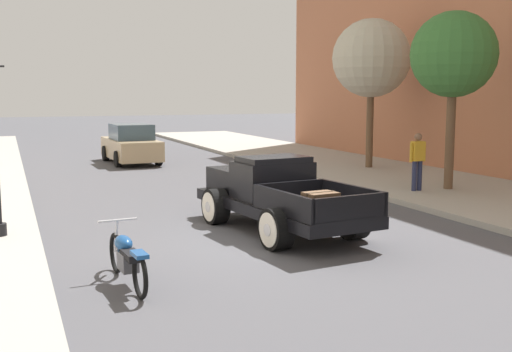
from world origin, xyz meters
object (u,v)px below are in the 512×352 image
object	(u,v)px
street_tree_nearest	(453,56)
street_tree_second	(371,59)
car_background_tan	(131,145)
motorcycle_parked	(127,257)
pedestrian_sidewalk_right	(417,158)
hotrod_truck_black	(275,195)

from	to	relation	value
street_tree_nearest	street_tree_second	size ratio (longest dim) A/B	0.93
car_background_tan	street_tree_nearest	xyz separation A→B (m)	(7.11, -11.50, 3.23)
motorcycle_parked	street_tree_second	xyz separation A→B (m)	(11.04, 10.71, 3.75)
motorcycle_parked	street_tree_nearest	size ratio (longest dim) A/B	0.42
pedestrian_sidewalk_right	street_tree_nearest	world-z (taller)	street_tree_nearest
motorcycle_parked	street_tree_second	size ratio (longest dim) A/B	0.38
motorcycle_parked	pedestrian_sidewalk_right	world-z (taller)	pedestrian_sidewalk_right
street_tree_second	car_background_tan	bearing A→B (deg)	142.32
street_tree_second	motorcycle_parked	bearing A→B (deg)	-135.86
hotrod_truck_black	motorcycle_parked	world-z (taller)	hotrod_truck_black
hotrod_truck_black	car_background_tan	distance (m)	13.96
street_tree_nearest	street_tree_second	world-z (taller)	street_tree_second
motorcycle_parked	hotrod_truck_black	bearing A→B (deg)	37.26
motorcycle_parked	car_background_tan	world-z (taller)	car_background_tan
hotrod_truck_black	car_background_tan	size ratio (longest dim) A/B	1.16
hotrod_truck_black	street_tree_second	size ratio (longest dim) A/B	0.92
hotrod_truck_black	street_tree_nearest	bearing A→B (deg)	20.33
pedestrian_sidewalk_right	street_tree_nearest	size ratio (longest dim) A/B	0.32
pedestrian_sidewalk_right	street_tree_nearest	distance (m)	3.10
hotrod_truck_black	street_tree_second	distance (m)	11.32
car_background_tan	street_tree_second	size ratio (longest dim) A/B	0.79
car_background_tan	street_tree_nearest	size ratio (longest dim) A/B	0.86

